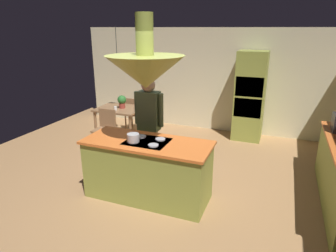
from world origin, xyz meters
The scene contains 13 objects.
ground centered at (0.00, 0.00, 0.00)m, with size 8.16×8.16×0.00m, color #AD7F51.
wall_back centered at (0.00, 3.45, 1.27)m, with size 6.80×0.10×2.55m, color beige.
kitchen_island centered at (0.00, -0.20, 0.47)m, with size 1.93×0.80×0.95m.
oven_tower centered at (1.10, 3.04, 1.03)m, with size 0.66×0.62×2.06m.
dining_table centered at (-1.70, 1.90, 0.65)m, with size 1.03×0.83×0.76m.
person_at_island centered at (-0.28, 0.47, 1.02)m, with size 0.53×0.23×1.76m.
range_hood centered at (0.00, -0.20, 1.99)m, with size 1.10×1.10×1.00m.
pendant_light_over_table centered at (-1.70, 1.90, 1.86)m, with size 0.32×0.32×0.82m.
chair_facing_island centered at (-1.70, 1.26, 0.50)m, with size 0.40×0.40×0.87m.
chair_by_back_wall centered at (-1.70, 2.54, 0.50)m, with size 0.40×0.40×0.87m.
potted_plant_on_table centered at (-1.64, 1.91, 0.93)m, with size 0.20×0.20×0.30m.
cup_on_table centered at (-1.69, 1.69, 0.81)m, with size 0.07×0.07×0.09m, color white.
cooking_pot_on_cooktop centered at (-0.16, -0.33, 1.01)m, with size 0.18×0.18×0.12m, color #B2B2B7.
Camera 1 is at (1.79, -3.91, 2.54)m, focal length 31.68 mm.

